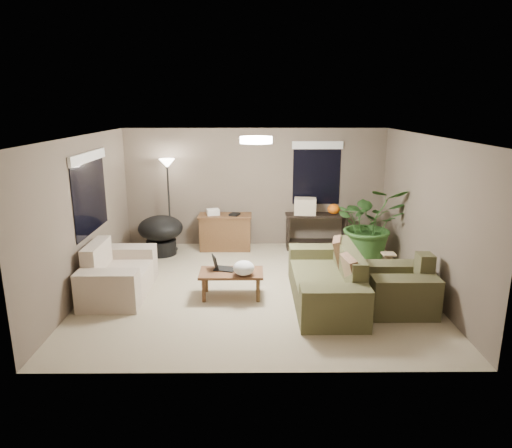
{
  "coord_description": "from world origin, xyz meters",
  "views": [
    {
      "loc": [
        -0.06,
        -7.11,
        2.96
      ],
      "look_at": [
        0.0,
        0.2,
        1.05
      ],
      "focal_mm": 32.0,
      "sensor_mm": 36.0,
      "label": 1
    }
  ],
  "objects_px": {
    "papasan_chair": "(161,232)",
    "cat_scratching_post": "(388,269)",
    "houseplant": "(369,232)",
    "main_sofa": "(328,283)",
    "console_table": "(316,228)",
    "loveseat": "(117,276)",
    "coffee_table": "(231,275)",
    "desk": "(225,232)",
    "floor_lamp": "(168,174)",
    "armchair": "(399,289)"
  },
  "relations": [
    {
      "from": "papasan_chair",
      "to": "cat_scratching_post",
      "type": "bearing_deg",
      "value": -19.7
    },
    {
      "from": "houseplant",
      "to": "main_sofa",
      "type": "bearing_deg",
      "value": -120.19
    },
    {
      "from": "console_table",
      "to": "cat_scratching_post",
      "type": "relative_size",
      "value": 2.6
    },
    {
      "from": "loveseat",
      "to": "coffee_table",
      "type": "distance_m",
      "value": 1.85
    },
    {
      "from": "main_sofa",
      "to": "desk",
      "type": "height_order",
      "value": "main_sofa"
    },
    {
      "from": "main_sofa",
      "to": "loveseat",
      "type": "xyz_separation_m",
      "value": [
        -3.34,
        0.33,
        0.0
      ]
    },
    {
      "from": "loveseat",
      "to": "desk",
      "type": "relative_size",
      "value": 1.45
    },
    {
      "from": "floor_lamp",
      "to": "houseplant",
      "type": "bearing_deg",
      "value": -10.55
    },
    {
      "from": "main_sofa",
      "to": "papasan_chair",
      "type": "height_order",
      "value": "main_sofa"
    },
    {
      "from": "loveseat",
      "to": "papasan_chair",
      "type": "relative_size",
      "value": 1.39
    },
    {
      "from": "papasan_chair",
      "to": "armchair",
      "type": "bearing_deg",
      "value": -32.55
    },
    {
      "from": "papasan_chair",
      "to": "houseplant",
      "type": "relative_size",
      "value": 0.77
    },
    {
      "from": "loveseat",
      "to": "houseplant",
      "type": "height_order",
      "value": "houseplant"
    },
    {
      "from": "coffee_table",
      "to": "floor_lamp",
      "type": "xyz_separation_m",
      "value": [
        -1.39,
        2.46,
        1.24
      ]
    },
    {
      "from": "desk",
      "to": "cat_scratching_post",
      "type": "xyz_separation_m",
      "value": [
        2.91,
        -1.82,
        -0.16
      ]
    },
    {
      "from": "main_sofa",
      "to": "desk",
      "type": "xyz_separation_m",
      "value": [
        -1.73,
        2.64,
        0.08
      ]
    },
    {
      "from": "papasan_chair",
      "to": "floor_lamp",
      "type": "xyz_separation_m",
      "value": [
        0.14,
        0.31,
        1.13
      ]
    },
    {
      "from": "papasan_chair",
      "to": "floor_lamp",
      "type": "height_order",
      "value": "floor_lamp"
    },
    {
      "from": "console_table",
      "to": "floor_lamp",
      "type": "distance_m",
      "value": 3.28
    },
    {
      "from": "armchair",
      "to": "coffee_table",
      "type": "xyz_separation_m",
      "value": [
        -2.53,
        0.43,
        0.06
      ]
    },
    {
      "from": "main_sofa",
      "to": "coffee_table",
      "type": "xyz_separation_m",
      "value": [
        -1.5,
        0.18,
        0.06
      ]
    },
    {
      "from": "floor_lamp",
      "to": "houseplant",
      "type": "xyz_separation_m",
      "value": [
        3.99,
        -0.74,
        -1.02
      ]
    },
    {
      "from": "main_sofa",
      "to": "armchair",
      "type": "relative_size",
      "value": 2.2
    },
    {
      "from": "main_sofa",
      "to": "loveseat",
      "type": "bearing_deg",
      "value": 174.43
    },
    {
      "from": "coffee_table",
      "to": "console_table",
      "type": "xyz_separation_m",
      "value": [
        1.68,
        2.52,
        0.08
      ]
    },
    {
      "from": "desk",
      "to": "floor_lamp",
      "type": "height_order",
      "value": "floor_lamp"
    },
    {
      "from": "console_table",
      "to": "papasan_chair",
      "type": "bearing_deg",
      "value": -173.53
    },
    {
      "from": "console_table",
      "to": "cat_scratching_post",
      "type": "distance_m",
      "value": 2.12
    },
    {
      "from": "loveseat",
      "to": "console_table",
      "type": "bearing_deg",
      "value": 33.91
    },
    {
      "from": "armchair",
      "to": "papasan_chair",
      "type": "distance_m",
      "value": 4.81
    },
    {
      "from": "cat_scratching_post",
      "to": "houseplant",
      "type": "bearing_deg",
      "value": 93.85
    },
    {
      "from": "desk",
      "to": "cat_scratching_post",
      "type": "height_order",
      "value": "desk"
    },
    {
      "from": "floor_lamp",
      "to": "cat_scratching_post",
      "type": "relative_size",
      "value": 3.82
    },
    {
      "from": "coffee_table",
      "to": "floor_lamp",
      "type": "bearing_deg",
      "value": 119.41
    },
    {
      "from": "houseplant",
      "to": "floor_lamp",
      "type": "bearing_deg",
      "value": 169.45
    },
    {
      "from": "armchair",
      "to": "cat_scratching_post",
      "type": "bearing_deg",
      "value": 82.42
    },
    {
      "from": "main_sofa",
      "to": "console_table",
      "type": "xyz_separation_m",
      "value": [
        0.19,
        2.69,
        0.14
      ]
    },
    {
      "from": "armchair",
      "to": "console_table",
      "type": "bearing_deg",
      "value": 105.96
    },
    {
      "from": "houseplant",
      "to": "coffee_table",
      "type": "bearing_deg",
      "value": -146.51
    },
    {
      "from": "armchair",
      "to": "desk",
      "type": "distance_m",
      "value": 4.01
    },
    {
      "from": "coffee_table",
      "to": "houseplant",
      "type": "height_order",
      "value": "houseplant"
    },
    {
      "from": "floor_lamp",
      "to": "console_table",
      "type": "bearing_deg",
      "value": 1.06
    },
    {
      "from": "desk",
      "to": "console_table",
      "type": "distance_m",
      "value": 1.92
    },
    {
      "from": "desk",
      "to": "console_table",
      "type": "bearing_deg",
      "value": 1.5
    },
    {
      "from": "desk",
      "to": "loveseat",
      "type": "bearing_deg",
      "value": -124.71
    },
    {
      "from": "cat_scratching_post",
      "to": "papasan_chair",
      "type": "bearing_deg",
      "value": 160.3
    },
    {
      "from": "loveseat",
      "to": "floor_lamp",
      "type": "bearing_deg",
      "value": 78.88
    },
    {
      "from": "main_sofa",
      "to": "armchair",
      "type": "distance_m",
      "value": 1.06
    },
    {
      "from": "papasan_chair",
      "to": "floor_lamp",
      "type": "relative_size",
      "value": 0.6
    },
    {
      "from": "loveseat",
      "to": "floor_lamp",
      "type": "xyz_separation_m",
      "value": [
        0.45,
        2.31,
        1.3
      ]
    }
  ]
}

